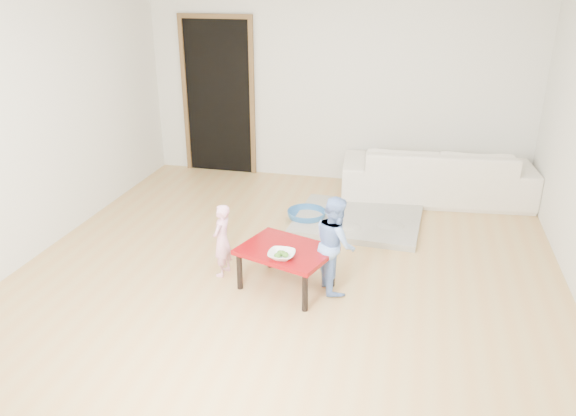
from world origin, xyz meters
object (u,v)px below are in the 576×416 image
(red_table, at_px, (286,268))
(bowl, at_px, (282,255))
(child_blue, at_px, (335,244))
(child_pink, at_px, (222,240))
(sofa, at_px, (436,173))
(basin, at_px, (307,216))

(red_table, relative_size, bowl, 3.39)
(red_table, height_order, child_blue, child_blue)
(child_pink, height_order, child_blue, child_blue)
(child_blue, bearing_deg, sofa, -44.95)
(bowl, bearing_deg, basin, 94.07)
(child_blue, relative_size, basin, 1.99)
(sofa, bearing_deg, child_pink, 46.37)
(bowl, xyz_separation_m, basin, (-0.11, 1.62, -0.34))
(sofa, xyz_separation_m, child_pink, (-1.91, -2.42, 0.01))
(child_blue, bearing_deg, bowl, 98.72)
(sofa, relative_size, child_blue, 2.63)
(sofa, height_order, child_blue, child_blue)
(child_pink, bearing_deg, bowl, 73.34)
(child_pink, bearing_deg, red_table, 88.19)
(bowl, bearing_deg, child_pink, 156.21)
(basin, bearing_deg, child_blue, -68.70)
(bowl, bearing_deg, child_blue, 33.85)
(red_table, height_order, bowl, bowl)
(child_pink, relative_size, child_blue, 0.80)
(child_pink, distance_m, child_blue, 1.04)
(child_blue, bearing_deg, red_table, 77.92)
(basin, bearing_deg, red_table, -85.58)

